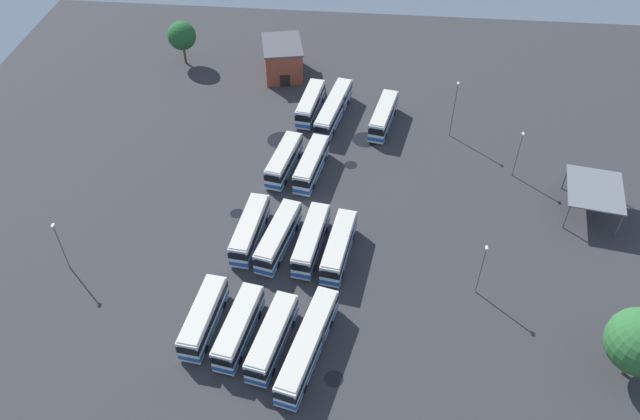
{
  "coord_description": "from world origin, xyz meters",
  "views": [
    {
      "loc": [
        62.93,
        7.6,
        59.05
      ],
      "look_at": [
        1.48,
        1.57,
        1.55
      ],
      "focal_mm": 35.26,
      "sensor_mm": 36.0,
      "label": 1
    }
  ],
  "objects": [
    {
      "name": "tree_east_edge",
      "position": [
        -37.46,
        -27.1,
        5.45
      ],
      "size": [
        5.09,
        5.09,
        8.01
      ],
      "color": "brown",
      "rests_on": "ground_plane"
    },
    {
      "name": "puddle_between_rows",
      "position": [
        26.11,
        5.49,
        0.0
      ],
      "size": [
        2.1,
        2.1,
        0.01
      ],
      "primitive_type": "cylinder",
      "color": "black",
      "rests_on": "ground_plane"
    },
    {
      "name": "bus_row2_slot1",
      "position": [
        7.32,
        -3.22,
        1.87
      ],
      "size": [
        11.37,
        4.8,
        3.54
      ],
      "color": "silver",
      "rests_on": "ground_plane"
    },
    {
      "name": "bus_row3_slot3",
      "position": [
        23.36,
        2.41,
        1.87
      ],
      "size": [
        14.42,
        5.71,
        3.54
      ],
      "color": "silver",
      "rests_on": "ground_plane"
    },
    {
      "name": "puddle_front_lane",
      "position": [
        -10.44,
        5.04,
        0.0
      ],
      "size": [
        1.92,
        1.92,
        0.01
      ],
      "primitive_type": "cylinder",
      "color": "black",
      "rests_on": "ground_plane"
    },
    {
      "name": "bus_row1_slot0",
      "position": [
        -8.29,
        -4.68,
        1.87
      ],
      "size": [
        10.55,
        4.38,
        3.54
      ],
      "color": "silver",
      "rests_on": "ground_plane"
    },
    {
      "name": "bus_row2_slot2",
      "position": [
        7.5,
        1.01,
        1.87
      ],
      "size": [
        11.12,
        3.97,
        3.54
      ],
      "color": "silver",
      "rests_on": "ground_plane"
    },
    {
      "name": "lamp_post_near_entrance",
      "position": [
        -10.38,
        28.74,
        4.2
      ],
      "size": [
        0.56,
        0.28,
        7.58
      ],
      "color": "slate",
      "rests_on": "ground_plane"
    },
    {
      "name": "lamp_post_by_building",
      "position": [
        12.45,
        21.54,
        4.31
      ],
      "size": [
        0.56,
        0.28,
        7.8
      ],
      "color": "slate",
      "rests_on": "ground_plane"
    },
    {
      "name": "bus_row0_slot0",
      "position": [
        -23.42,
        -2.45,
        1.87
      ],
      "size": [
        10.7,
        3.91,
        3.54
      ],
      "color": "silver",
      "rests_on": "ground_plane"
    },
    {
      "name": "bus_row2_slot3",
      "position": [
        8.35,
        4.63,
        1.87
      ],
      "size": [
        10.99,
        4.02,
        3.54
      ],
      "color": "silver",
      "rests_on": "ground_plane"
    },
    {
      "name": "bus_row1_slot1",
      "position": [
        -7.8,
        -0.59,
        1.87
      ],
      "size": [
        10.93,
        4.33,
        3.54
      ],
      "color": "silver",
      "rests_on": "ground_plane"
    },
    {
      "name": "puddle_near_shelter",
      "position": [
        -15.64,
        -6.27,
        0.0
      ],
      "size": [
        4.32,
        4.32,
        0.01
      ],
      "primitive_type": "cylinder",
      "color": "black",
      "rests_on": "ground_plane"
    },
    {
      "name": "bus_row0_slot3",
      "position": [
        -21.11,
        9.52,
        1.87
      ],
      "size": [
        11.12,
        4.58,
        3.54
      ],
      "color": "silver",
      "rests_on": "ground_plane"
    },
    {
      "name": "depot_building",
      "position": [
        -35.54,
        -8.72,
        2.95
      ],
      "size": [
        10.4,
        8.54,
        5.87
      ],
      "color": "#99422D",
      "rests_on": "ground_plane"
    },
    {
      "name": "bus_row2_slot0",
      "position": [
        6.42,
        -7.07,
        1.87
      ],
      "size": [
        10.96,
        3.57,
        3.54
      ],
      "color": "silver",
      "rests_on": "ground_plane"
    },
    {
      "name": "puddle_back_corner",
      "position": [
        -17.03,
        6.89,
        0.0
      ],
      "size": [
        4.07,
        4.07,
        0.01
      ],
      "primitive_type": "cylinder",
      "color": "black",
      "rests_on": "ground_plane"
    },
    {
      "name": "ground_plane",
      "position": [
        0.0,
        0.0,
        0.0
      ],
      "size": [
        122.01,
        122.01,
        0.0
      ],
      "primitive_type": "plane",
      "color": "#333335"
    },
    {
      "name": "bus_row0_slot1",
      "position": [
        -22.34,
        1.47,
        1.87
      ],
      "size": [
        14.44,
        5.24,
        3.54
      ],
      "color": "silver",
      "rests_on": "ground_plane"
    },
    {
      "name": "puddle_centre_drain",
      "position": [
        1.62,
        -9.86,
        0.0
      ],
      "size": [
        1.92,
        1.92,
        0.01
      ],
      "primitive_type": "cylinder",
      "color": "black",
      "rests_on": "ground_plane"
    },
    {
      "name": "bus_row3_slot0",
      "position": [
        20.85,
        -9.74,
        1.87
      ],
      "size": [
        10.33,
        3.64,
        3.54
      ],
      "color": "silver",
      "rests_on": "ground_plane"
    },
    {
      "name": "bus_row3_slot2",
      "position": [
        22.79,
        -1.62,
        1.87
      ],
      "size": [
        10.89,
        4.58,
        3.54
      ],
      "color": "silver",
      "rests_on": "ground_plane"
    },
    {
      "name": "maintenance_shelter",
      "position": [
        -3.52,
        38.05,
        3.94
      ],
      "size": [
        9.93,
        8.57,
        4.13
      ],
      "color": "slate",
      "rests_on": "ground_plane"
    },
    {
      "name": "lamp_post_far_corner",
      "position": [
        -19.43,
        20.09,
        5.21
      ],
      "size": [
        0.56,
        0.28,
        9.58
      ],
      "color": "slate",
      "rests_on": "ground_plane"
    },
    {
      "name": "bus_row3_slot1",
      "position": [
        21.79,
        -5.53,
        1.87
      ],
      "size": [
        10.61,
        4.21,
        3.54
      ],
      "color": "silver",
      "rests_on": "ground_plane"
    },
    {
      "name": "lamp_post_mid_lot",
      "position": [
        13.49,
        -28.85,
        4.17
      ],
      "size": [
        0.56,
        0.28,
        7.52
      ],
      "color": "slate",
      "rests_on": "ground_plane"
    }
  ]
}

